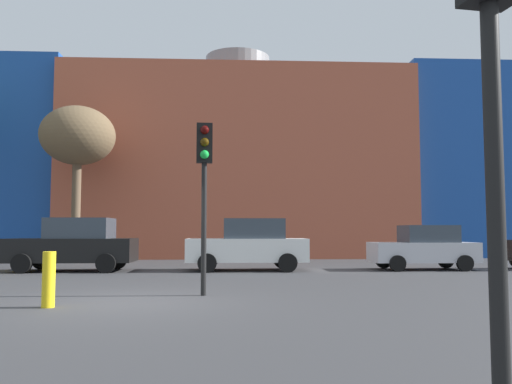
% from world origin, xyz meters
% --- Properties ---
extents(ground_plane, '(200.00, 200.00, 0.00)m').
position_xyz_m(ground_plane, '(0.00, 0.00, 0.00)').
color(ground_plane, '#38383A').
extents(building_backdrop, '(35.18, 11.39, 12.32)m').
position_xyz_m(building_backdrop, '(2.68, 21.55, 5.31)').
color(building_backdrop, '#B2563D').
rests_on(building_backdrop, ground_plane).
extents(parked_car_1, '(4.39, 2.15, 1.90)m').
position_xyz_m(parked_car_1, '(-3.38, 8.41, 0.95)').
color(parked_car_1, black).
rests_on(parked_car_1, ground_plane).
extents(parked_car_2, '(4.35, 2.13, 1.88)m').
position_xyz_m(parked_car_2, '(2.88, 8.41, 0.94)').
color(parked_car_2, white).
rests_on(parked_car_2, ground_plane).
extents(parked_car_3, '(3.80, 1.87, 1.65)m').
position_xyz_m(parked_car_3, '(9.41, 8.41, 0.82)').
color(parked_car_3, silver).
rests_on(parked_car_3, ground_plane).
extents(traffic_light_near_right, '(0.39, 0.38, 3.88)m').
position_xyz_m(traffic_light_near_right, '(3.92, -7.49, 2.86)').
color(traffic_light_near_right, black).
rests_on(traffic_light_near_right, ground_plane).
extents(traffic_light_island, '(0.37, 0.37, 3.88)m').
position_xyz_m(traffic_light_island, '(1.59, 0.99, 2.85)').
color(traffic_light_island, black).
rests_on(traffic_light_island, ground_plane).
extents(bare_tree_1, '(3.40, 3.40, 7.19)m').
position_xyz_m(bare_tree_1, '(-4.82, 13.49, 5.75)').
color(bare_tree_1, brown).
rests_on(bare_tree_1, ground_plane).
extents(bollard_yellow_0, '(0.24, 0.24, 1.05)m').
position_xyz_m(bollard_yellow_0, '(-1.24, -0.68, 0.52)').
color(bollard_yellow_0, yellow).
rests_on(bollard_yellow_0, ground_plane).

